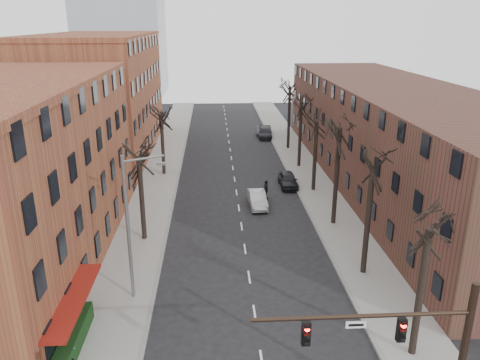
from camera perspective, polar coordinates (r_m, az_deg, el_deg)
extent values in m
cube|color=gray|center=(52.72, -9.55, 1.06)|extent=(4.00, 90.00, 0.15)
cube|color=gray|center=(53.38, 7.78, 1.37)|extent=(4.00, 90.00, 0.15)
cube|color=brown|center=(34.43, -26.84, -0.09)|extent=(12.00, 26.00, 12.00)
cube|color=brown|center=(61.18, -16.63, 9.68)|extent=(12.00, 28.00, 14.00)
cube|color=#4F2B25|center=(49.70, 18.26, 5.16)|extent=(12.00, 50.00, 10.00)
cube|color=maroon|center=(27.31, -18.95, -18.17)|extent=(1.20, 7.00, 0.15)
cube|color=#153512|center=(26.19, -19.90, -18.31)|extent=(0.80, 6.00, 1.00)
cylinder|color=black|center=(17.91, 14.68, -15.77)|extent=(8.00, 0.16, 0.16)
cube|color=black|center=(18.77, 19.07, -16.89)|extent=(0.32, 0.22, 0.95)
cube|color=black|center=(17.82, 8.05, -18.05)|extent=(0.32, 0.22, 0.95)
cube|color=silver|center=(18.06, 13.95, -16.75)|extent=(0.75, 0.04, 0.28)
cylinder|color=slate|center=(27.90, -13.47, -6.01)|extent=(0.20, 0.20, 9.00)
cylinder|color=slate|center=(26.23, -11.82, 2.55)|extent=(2.39, 0.12, 0.46)
cube|color=slate|center=(26.18, -9.61, 1.98)|extent=(0.50, 0.22, 0.14)
imported|color=#A9ACB0|center=(42.29, 2.13, -2.34)|extent=(1.62, 4.22, 1.37)
imported|color=black|center=(47.49, 5.88, 0.04)|extent=(1.72, 4.24, 1.44)
imported|color=black|center=(67.37, 3.10, 5.75)|extent=(2.40, 4.91, 1.37)
imported|color=#5A5E62|center=(69.24, 2.93, 6.07)|extent=(2.58, 4.78, 1.28)
imported|color=black|center=(43.96, 3.20, -1.18)|extent=(0.60, 1.14, 1.85)
imported|color=gray|center=(25.61, -20.64, -19.38)|extent=(1.88, 1.67, 0.98)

